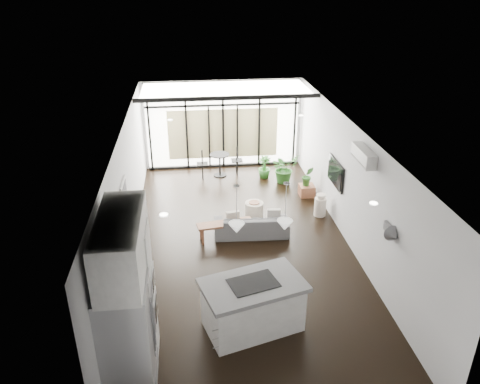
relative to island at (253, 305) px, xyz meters
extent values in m
cube|color=black|center=(0.12, 2.74, -0.48)|extent=(5.00, 10.00, 0.00)
cube|color=white|center=(0.12, 2.74, 2.32)|extent=(5.00, 10.00, 0.00)
cube|color=#BDBDBF|center=(-2.38, 2.74, 0.92)|extent=(0.02, 10.00, 2.80)
cube|color=#BDBDBF|center=(2.62, 2.74, 0.92)|extent=(0.02, 10.00, 2.80)
cube|color=#BDBDBF|center=(0.12, 7.74, 0.92)|extent=(5.00, 0.02, 2.80)
cube|color=#BDBDBF|center=(0.12, -2.26, 0.92)|extent=(5.00, 0.02, 2.80)
cube|color=black|center=(0.12, 7.62, 0.92)|extent=(5.00, 0.20, 2.80)
cube|color=white|center=(0.12, 6.74, 2.29)|extent=(4.70, 1.90, 0.06)
cube|color=beige|center=(0.12, 7.69, 0.62)|extent=(3.50, 0.02, 1.60)
cube|color=white|center=(0.00, 0.00, 0.00)|extent=(1.98, 1.49, 0.96)
cube|color=black|center=(0.00, 0.00, 0.49)|extent=(0.95, 0.76, 0.01)
cube|color=#ACADB2|center=(-2.02, -1.11, 0.47)|extent=(0.74, 0.92, 1.91)
cube|color=white|center=(-1.97, -0.41, 0.72)|extent=(0.62, 0.65, 2.41)
cube|color=white|center=(-2.00, -0.76, 1.87)|extent=(0.62, 1.75, 0.86)
cone|color=white|center=(-0.28, 0.09, 1.54)|extent=(0.26, 0.26, 0.18)
cone|color=white|center=(0.52, 0.09, 1.54)|extent=(0.26, 0.26, 0.18)
imported|color=#504F52|center=(0.43, 3.25, -0.13)|extent=(1.82, 0.62, 0.70)
cube|color=brown|center=(-0.23, 3.12, -0.27)|extent=(1.35, 0.51, 0.42)
cylinder|color=beige|center=(0.62, 4.15, -0.29)|extent=(0.59, 0.59, 0.39)
cube|color=brown|center=(2.29, 5.20, -0.32)|extent=(0.42, 0.42, 0.31)
imported|color=#275E20|center=(1.83, 6.21, -0.13)|extent=(1.11, 1.15, 0.70)
imported|color=#275E20|center=(1.29, 6.59, -0.28)|extent=(0.66, 0.80, 0.39)
imported|color=#275E20|center=(2.29, 5.20, -0.04)|extent=(0.33, 0.59, 0.26)
cylinder|color=silver|center=(2.34, 4.00, -0.17)|extent=(0.34, 0.34, 0.61)
cube|color=black|center=(-0.05, 6.90, -0.16)|extent=(1.40, 0.74, 0.64)
cube|color=black|center=(2.58, 3.74, 0.82)|extent=(0.05, 1.10, 0.65)
cube|color=silver|center=(2.50, 1.94, 1.97)|extent=(0.22, 0.90, 0.30)
cube|color=black|center=(-2.35, 2.24, 1.07)|extent=(0.04, 0.70, 0.90)
camera|label=1|loc=(-0.99, -6.51, 5.37)|focal=35.00mm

